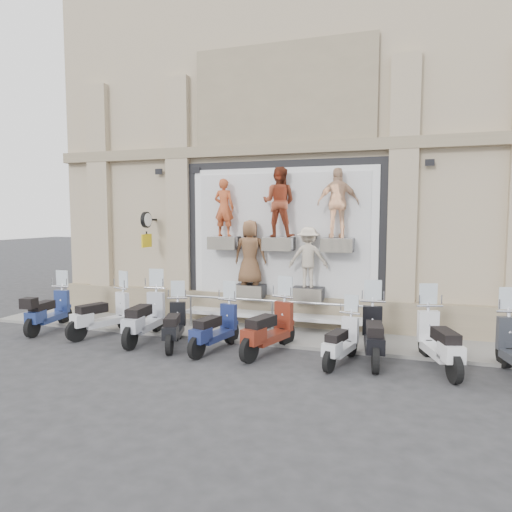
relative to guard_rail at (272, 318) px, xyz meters
The scene contains 15 objects.
ground 2.05m from the guard_rail, 90.00° to the right, with size 90.00×90.00×0.00m, color #2C2C2E.
sidewalk 0.44m from the guard_rail, 90.00° to the left, with size 16.00×2.20×0.08m, color gray.
building 7.46m from the guard_rail, 90.00° to the left, with size 14.00×8.60×12.00m, color tan, non-canonical shape.
shop_vitrine 2.12m from the guard_rail, 83.53° to the left, with size 5.60×0.83×4.30m.
guard_rail is the anchor object (origin of this frame).
clock_sign_bracket 4.57m from the guard_rail, behind, with size 0.10×0.80×1.02m.
scooter_a 5.97m from the guard_rail, 166.70° to the right, with size 0.56×1.91×1.55m, color navy, non-canonical shape.
scooter_b 4.36m from the guard_rail, 161.70° to the right, with size 0.58×1.98×1.61m, color silver, non-canonical shape.
scooter_c 3.21m from the guard_rail, 152.85° to the right, with size 0.61×2.10×1.71m, color #A5A7B3, non-canonical shape.
scooter_d 2.55m from the guard_rail, 139.28° to the right, with size 0.53×1.82×1.48m, color black, non-canonical shape.
scooter_e 1.93m from the guard_rail, 117.14° to the right, with size 0.55×1.88×1.53m, color navy, non-canonical shape.
scooter_f 1.62m from the guard_rail, 76.82° to the right, with size 0.60×2.06×1.67m, color maroon, non-canonical shape.
scooter_g 2.64m from the guard_rail, 41.36° to the right, with size 0.49×1.69×1.38m, color silver, non-canonical shape.
scooter_h 2.96m from the guard_rail, 27.79° to the right, with size 0.59×2.03×1.65m, color black, non-canonical shape.
scooter_i 4.17m from the guard_rail, 21.15° to the right, with size 0.59×2.02×1.64m, color silver, non-canonical shape.
Camera 1 is at (3.13, -9.06, 3.07)m, focal length 32.00 mm.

